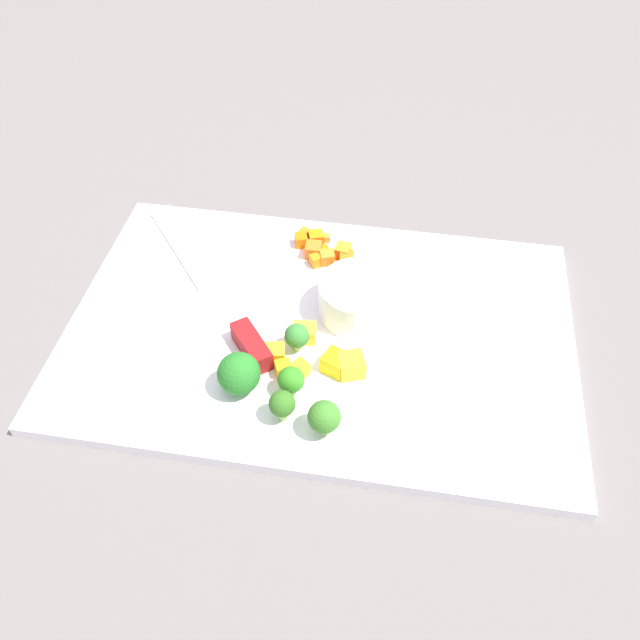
# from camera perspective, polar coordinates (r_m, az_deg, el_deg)

# --- Properties ---
(ground_plane) EXTENTS (4.00, 4.00, 0.00)m
(ground_plane) POSITION_cam_1_polar(r_m,az_deg,el_deg) (0.68, -0.00, -1.25)
(ground_plane) COLOR #645D5B
(cutting_board) EXTENTS (0.51, 0.33, 0.01)m
(cutting_board) POSITION_cam_1_polar(r_m,az_deg,el_deg) (0.68, -0.00, -0.92)
(cutting_board) COLOR white
(cutting_board) RESTS_ON ground_plane
(prep_bowl) EXTENTS (0.08, 0.08, 0.04)m
(prep_bowl) POSITION_cam_1_polar(r_m,az_deg,el_deg) (0.68, 3.34, 1.89)
(prep_bowl) COLOR white
(prep_bowl) RESTS_ON cutting_board
(chef_knife) EXTENTS (0.20, 0.24, 0.02)m
(chef_knife) POSITION_cam_1_polar(r_m,az_deg,el_deg) (0.69, -8.10, 0.96)
(chef_knife) COLOR silver
(chef_knife) RESTS_ON cutting_board
(carrot_dice_0) EXTENTS (0.02, 0.02, 0.01)m
(carrot_dice_0) POSITION_cam_1_polar(r_m,az_deg,el_deg) (0.76, -0.34, 7.09)
(carrot_dice_0) COLOR orange
(carrot_dice_0) RESTS_ON cutting_board
(carrot_dice_1) EXTENTS (0.01, 0.01, 0.01)m
(carrot_dice_1) POSITION_cam_1_polar(r_m,az_deg,el_deg) (0.77, 0.50, 7.11)
(carrot_dice_1) COLOR orange
(carrot_dice_1) RESTS_ON cutting_board
(carrot_dice_2) EXTENTS (0.02, 0.02, 0.01)m
(carrot_dice_2) POSITION_cam_1_polar(r_m,az_deg,el_deg) (0.74, 0.63, 5.42)
(carrot_dice_2) COLOR orange
(carrot_dice_2) RESTS_ON cutting_board
(carrot_dice_3) EXTENTS (0.02, 0.02, 0.01)m
(carrot_dice_3) POSITION_cam_1_polar(r_m,az_deg,el_deg) (0.72, 1.00, 4.08)
(carrot_dice_3) COLOR orange
(carrot_dice_3) RESTS_ON cutting_board
(carrot_dice_4) EXTENTS (0.02, 0.02, 0.01)m
(carrot_dice_4) POSITION_cam_1_polar(r_m,az_deg,el_deg) (0.75, 1.97, 5.95)
(carrot_dice_4) COLOR orange
(carrot_dice_4) RESTS_ON cutting_board
(carrot_dice_5) EXTENTS (0.02, 0.02, 0.01)m
(carrot_dice_5) POSITION_cam_1_polar(r_m,az_deg,el_deg) (0.76, -1.64, 6.92)
(carrot_dice_5) COLOR orange
(carrot_dice_5) RESTS_ON cutting_board
(carrot_dice_6) EXTENTS (0.01, 0.01, 0.01)m
(carrot_dice_6) POSITION_cam_1_polar(r_m,az_deg,el_deg) (0.73, 1.64, 4.56)
(carrot_dice_6) COLOR orange
(carrot_dice_6) RESTS_ON cutting_board
(carrot_dice_7) EXTENTS (0.02, 0.02, 0.02)m
(carrot_dice_7) POSITION_cam_1_polar(r_m,az_deg,el_deg) (0.75, -0.58, 6.06)
(carrot_dice_7) COLOR orange
(carrot_dice_7) RESTS_ON cutting_board
(carrot_dice_8) EXTENTS (0.02, 0.02, 0.01)m
(carrot_dice_8) POSITION_cam_1_polar(r_m,az_deg,el_deg) (0.74, -0.37, 5.17)
(carrot_dice_8) COLOR orange
(carrot_dice_8) RESTS_ON cutting_board
(carrot_dice_9) EXTENTS (0.02, 0.02, 0.01)m
(carrot_dice_9) POSITION_cam_1_polar(r_m,az_deg,el_deg) (0.77, -1.33, 7.48)
(carrot_dice_9) COLOR orange
(carrot_dice_9) RESTS_ON cutting_board
(carrot_dice_10) EXTENTS (0.02, 0.02, 0.01)m
(carrot_dice_10) POSITION_cam_1_polar(r_m,az_deg,el_deg) (0.74, 2.33, 5.27)
(carrot_dice_10) COLOR orange
(carrot_dice_10) RESTS_ON cutting_board
(carrot_dice_11) EXTENTS (0.02, 0.02, 0.01)m
(carrot_dice_11) POSITION_cam_1_polar(r_m,az_deg,el_deg) (0.75, 0.35, 6.04)
(carrot_dice_11) COLOR orange
(carrot_dice_11) RESTS_ON cutting_board
(pepper_dice_0) EXTENTS (0.02, 0.02, 0.02)m
(pepper_dice_0) POSITION_cam_1_polar(r_m,az_deg,el_deg) (0.66, -1.34, -1.12)
(pepper_dice_0) COLOR yellow
(pepper_dice_0) RESTS_ON cutting_board
(pepper_dice_1) EXTENTS (0.02, 0.02, 0.02)m
(pepper_dice_1) POSITION_cam_1_polar(r_m,az_deg,el_deg) (0.64, -3.90, -2.94)
(pepper_dice_1) COLOR yellow
(pepper_dice_1) RESTS_ON cutting_board
(pepper_dice_2) EXTENTS (0.03, 0.03, 0.02)m
(pepper_dice_2) POSITION_cam_1_polar(r_m,az_deg,el_deg) (0.63, 1.36, -3.70)
(pepper_dice_2) COLOR yellow
(pepper_dice_2) RESTS_ON cutting_board
(pepper_dice_3) EXTENTS (0.02, 0.02, 0.02)m
(pepper_dice_3) POSITION_cam_1_polar(r_m,az_deg,el_deg) (0.63, -3.18, -4.23)
(pepper_dice_3) COLOR yellow
(pepper_dice_3) RESTS_ON cutting_board
(pepper_dice_4) EXTENTS (0.03, 0.03, 0.02)m
(pepper_dice_4) POSITION_cam_1_polar(r_m,az_deg,el_deg) (0.63, 2.71, -3.92)
(pepper_dice_4) COLOR yellow
(pepper_dice_4) RESTS_ON cutting_board
(pepper_dice_5) EXTENTS (0.02, 0.02, 0.01)m
(pepper_dice_5) POSITION_cam_1_polar(r_m,az_deg,el_deg) (0.63, -1.89, -4.36)
(pepper_dice_5) COLOR yellow
(pepper_dice_5) RESTS_ON cutting_board
(broccoli_floret_0) EXTENTS (0.02, 0.02, 0.03)m
(broccoli_floret_0) POSITION_cam_1_polar(r_m,az_deg,el_deg) (0.64, -2.01, -1.41)
(broccoli_floret_0) COLOR #8AB560
(broccoli_floret_0) RESTS_ON cutting_board
(broccoli_floret_1) EXTENTS (0.03, 0.03, 0.03)m
(broccoli_floret_1) POSITION_cam_1_polar(r_m,az_deg,el_deg) (0.61, -2.51, -5.22)
(broccoli_floret_1) COLOR #8BB95D
(broccoli_floret_1) RESTS_ON cutting_board
(broccoli_floret_2) EXTENTS (0.02, 0.02, 0.03)m
(broccoli_floret_2) POSITION_cam_1_polar(r_m,az_deg,el_deg) (0.59, -3.29, -7.29)
(broccoli_floret_2) COLOR #91C25F
(broccoli_floret_2) RESTS_ON cutting_board
(broccoli_floret_3) EXTENTS (0.03, 0.03, 0.04)m
(broccoli_floret_3) POSITION_cam_1_polar(r_m,az_deg,el_deg) (0.58, 0.37, -8.41)
(broccoli_floret_3) COLOR #91C05D
(broccoli_floret_3) RESTS_ON cutting_board
(broccoli_floret_4) EXTENTS (0.04, 0.04, 0.04)m
(broccoli_floret_4) POSITION_cam_1_polar(r_m,az_deg,el_deg) (0.61, -7.03, -4.65)
(broccoli_floret_4) COLOR #8FBF67
(broccoli_floret_4) RESTS_ON cutting_board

